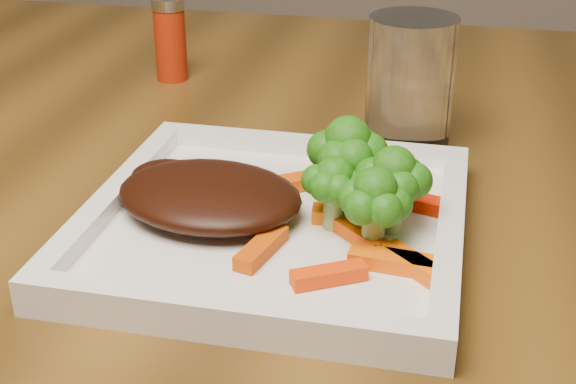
% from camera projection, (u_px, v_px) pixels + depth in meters
% --- Properties ---
extents(plate, '(0.27, 0.27, 0.01)m').
position_uv_depth(plate, '(275.00, 228.00, 0.59)').
color(plate, white).
rests_on(plate, dining_table).
extents(steak, '(0.16, 0.13, 0.03)m').
position_uv_depth(steak, '(209.00, 195.00, 0.59)').
color(steak, black).
rests_on(steak, plate).
extents(broccoli_0, '(0.09, 0.09, 0.07)m').
position_uv_depth(broccoli_0, '(347.00, 163.00, 0.59)').
color(broccoli_0, '#0F5C10').
rests_on(broccoli_0, plate).
extents(broccoli_1, '(0.08, 0.08, 0.06)m').
position_uv_depth(broccoli_1, '(393.00, 189.00, 0.56)').
color(broccoli_1, '#0F5D0F').
rests_on(broccoli_1, plate).
extents(broccoli_2, '(0.06, 0.06, 0.06)m').
position_uv_depth(broccoli_2, '(374.00, 210.00, 0.54)').
color(broccoli_2, '#387313').
rests_on(broccoli_2, plate).
extents(broccoli_3, '(0.06, 0.06, 0.06)m').
position_uv_depth(broccoli_3, '(334.00, 189.00, 0.56)').
color(broccoli_3, '#2C6510').
rests_on(broccoli_3, plate).
extents(carrot_0, '(0.05, 0.04, 0.01)m').
position_uv_depth(carrot_0, '(329.00, 275.00, 0.51)').
color(carrot_0, '#FF3C04').
rests_on(carrot_0, plate).
extents(carrot_1, '(0.07, 0.02, 0.01)m').
position_uv_depth(carrot_1, '(397.00, 262.00, 0.53)').
color(carrot_1, '#FF5C04').
rests_on(carrot_1, plate).
extents(carrot_2, '(0.03, 0.06, 0.01)m').
position_uv_depth(carrot_2, '(261.00, 248.00, 0.54)').
color(carrot_2, '#CE4703').
rests_on(carrot_2, plate).
extents(carrot_3, '(0.06, 0.03, 0.01)m').
position_uv_depth(carrot_3, '(419.00, 202.00, 0.60)').
color(carrot_3, red).
rests_on(carrot_3, plate).
extents(carrot_4, '(0.06, 0.05, 0.01)m').
position_uv_depth(carrot_4, '(314.00, 179.00, 0.64)').
color(carrot_4, '#E34903').
rests_on(carrot_4, plate).
extents(carrot_5, '(0.05, 0.04, 0.01)m').
position_uv_depth(carrot_5, '(359.00, 235.00, 0.56)').
color(carrot_5, '#FF5404').
rests_on(carrot_5, plate).
extents(carrot_6, '(0.07, 0.02, 0.01)m').
position_uv_depth(carrot_6, '(356.00, 215.00, 0.58)').
color(carrot_6, '#EC6103').
rests_on(carrot_6, plate).
extents(spice_shaker, '(0.05, 0.05, 0.09)m').
position_uv_depth(spice_shaker, '(170.00, 40.00, 0.89)').
color(spice_shaker, '#A82209').
rests_on(spice_shaker, dining_table).
extents(drinking_glass, '(0.09, 0.09, 0.12)m').
position_uv_depth(drinking_glass, '(410.00, 84.00, 0.71)').
color(drinking_glass, white).
rests_on(drinking_glass, dining_table).
extents(carrot_7, '(0.05, 0.05, 0.01)m').
position_uv_depth(carrot_7, '(414.00, 264.00, 0.52)').
color(carrot_7, '#FF6204').
rests_on(carrot_7, plate).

